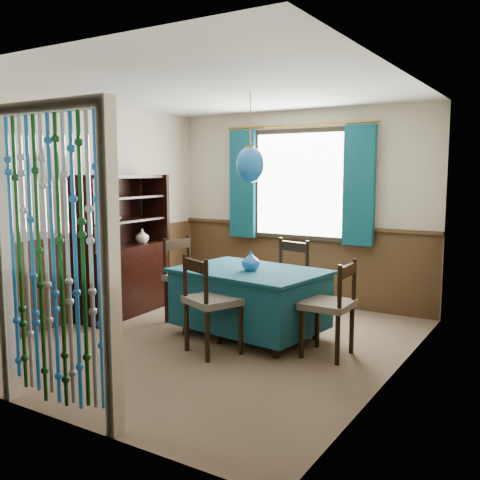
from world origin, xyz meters
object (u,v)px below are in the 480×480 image
Objects in this scene: chair_near at (210,302)px; vase_table at (251,262)px; bowl_shelf at (113,219)px; vase_sideboard at (142,235)px; sideboard at (123,266)px; chair_far at (284,280)px; dining_table at (250,298)px; chair_right at (331,306)px; pendant_lamp at (250,165)px; chair_left at (188,277)px.

vase_table is (0.09, 0.60, 0.30)m from chair_near.
vase_sideboard is (0.00, 0.49, -0.24)m from bowl_shelf.
bowl_shelf is at bearing -77.20° from sideboard.
sideboard is at bearing -101.71° from vase_sideboard.
sideboard reaches higher than chair_far.
vase_table is at bearing -44.27° from dining_table.
chair_right is 2.75m from bowl_shelf.
dining_table is 1.69× the size of chair_far.
bowl_shelf is (-1.72, -0.21, -0.61)m from pendant_lamp.
chair_left is 0.93m from vase_sideboard.
chair_far is 0.98× the size of chair_left.
chair_left is 1.11m from bowl_shelf.
pendant_lamp is at bearing 128.60° from vase_table.
dining_table is 8.39× the size of vase_sideboard.
dining_table is at bearing -3.29° from sideboard.
vase_sideboard is (-1.75, 0.32, 0.13)m from vase_table.
chair_far is at bearing 11.45° from vase_sideboard.
dining_table is 1.37m from pendant_lamp.
chair_left is at bearing 81.44° from chair_right.
chair_left is (-0.90, 0.14, 0.10)m from dining_table.
chair_far is 1.05× the size of chair_right.
dining_table is 1.76× the size of chair_right.
chair_left is 1.87m from chair_right.
chair_far is at bearing 86.89° from vase_table.
chair_far is (0.07, 0.64, 0.09)m from dining_table.
dining_table is 0.95× the size of sideboard.
chair_left is 1.00m from vase_table.
vase_table is (-0.91, 0.08, 0.32)m from chair_right.
dining_table is at bearing 82.06° from chair_right.
sideboard is (-2.72, 0.12, 0.10)m from chair_right.
chair_left is at bearing 23.37° from bowl_shelf.
dining_table is 0.65m from chair_far.
pendant_lamp is at bearing -9.30° from vase_sideboard.
chair_near is 1.95m from vase_sideboard.
chair_near is (-0.05, -0.64, 0.08)m from dining_table.
vase_sideboard is (-1.72, 0.28, -0.85)m from pendant_lamp.
chair_right is at bearing 51.13° from chair_near.
chair_left is (-0.98, -0.50, 0.01)m from chair_far.
sideboard reaches higher than chair_near.
chair_near reaches higher than chair_right.
chair_right is at bearing 151.77° from chair_far.
dining_table is at bearing 7.03° from bowl_shelf.
vase_sideboard is (-1.72, 0.28, 0.52)m from dining_table.
vase_sideboard is (0.06, 0.29, 0.35)m from sideboard.
bowl_shelf is (-2.66, -0.09, 0.69)m from chair_right.
chair_far is 1.10m from chair_left.
sideboard reaches higher than vase_table.
chair_near reaches higher than vase_table.
dining_table is 8.91× the size of vase_table.
sideboard is (-1.85, -0.65, 0.08)m from chair_far.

